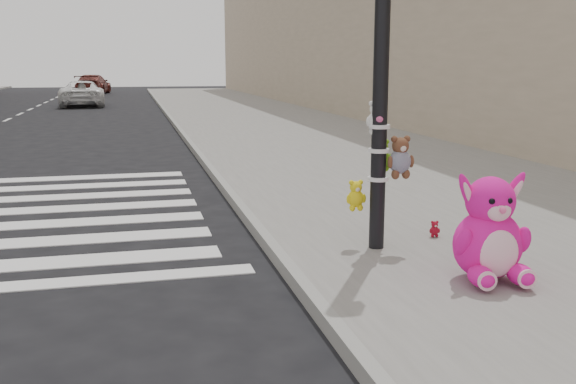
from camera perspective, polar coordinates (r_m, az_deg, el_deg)
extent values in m
plane|color=black|center=(4.88, -14.06, -14.14)|extent=(120.00, 120.00, 0.00)
cube|color=slate|center=(15.36, 4.98, 3.73)|extent=(7.00, 80.00, 0.14)
cube|color=gray|center=(14.63, -7.95, 3.29)|extent=(0.12, 80.00, 0.15)
cylinder|color=black|center=(6.71, 8.30, 11.75)|extent=(0.16, 0.16, 4.00)
cylinder|color=white|center=(6.81, 8.00, 1.18)|extent=(0.22, 0.22, 0.04)
cylinder|color=white|center=(6.76, 8.07, 3.68)|extent=(0.22, 0.22, 0.04)
cylinder|color=white|center=(6.74, 8.13, 5.79)|extent=(0.22, 0.22, 0.04)
ellipsoid|color=#F4149B|center=(5.86, 16.78, -7.49)|extent=(0.24, 0.36, 0.18)
ellipsoid|color=#F4149B|center=(6.02, 19.93, -7.19)|extent=(0.24, 0.36, 0.18)
ellipsoid|color=#F4149B|center=(6.12, 17.32, -4.48)|extent=(0.69, 0.61, 0.65)
ellipsoid|color=#F9BFD1|center=(5.93, 18.24, -5.23)|extent=(0.37, 0.16, 0.42)
sphere|color=#F4149B|center=(6.02, 17.54, -0.77)|extent=(0.48, 0.48, 0.44)
ellipsoid|color=#F4149B|center=(5.94, 15.74, -0.23)|extent=(0.31, 0.12, 0.44)
ellipsoid|color=#F4149B|center=(6.12, 19.20, -0.11)|extent=(0.31, 0.12, 0.44)
imported|color=white|center=(34.54, -17.81, 8.34)|extent=(2.30, 4.68, 1.28)
imported|color=maroon|center=(48.87, -16.94, 9.14)|extent=(2.53, 4.96, 1.38)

